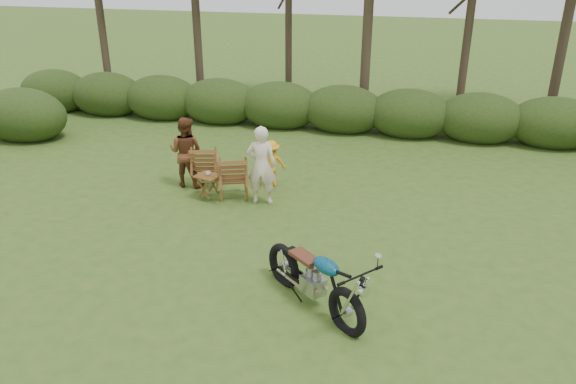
% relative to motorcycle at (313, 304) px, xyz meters
% --- Properties ---
extents(ground, '(80.00, 80.00, 0.00)m').
position_rel_motorcycle_xyz_m(ground, '(-0.95, 0.28, 0.00)').
color(ground, '#334F1A').
rests_on(ground, ground).
extents(motorcycle, '(2.26, 2.10, 1.28)m').
position_rel_motorcycle_xyz_m(motorcycle, '(0.00, 0.00, 0.00)').
color(motorcycle, '#0C749E').
rests_on(motorcycle, ground).
extents(lawn_chair_right, '(0.91, 0.91, 1.03)m').
position_rel_motorcycle_xyz_m(lawn_chair_right, '(-2.57, 3.66, 0.00)').
color(lawn_chair_right, brown).
rests_on(lawn_chair_right, ground).
extents(lawn_chair_left, '(0.85, 0.85, 1.01)m').
position_rel_motorcycle_xyz_m(lawn_chair_left, '(-3.44, 4.21, 0.00)').
color(lawn_chair_left, brown).
rests_on(lawn_chair_left, ground).
extents(side_table, '(0.65, 0.60, 0.56)m').
position_rel_motorcycle_xyz_m(side_table, '(-3.09, 3.44, 0.28)').
color(side_table, '#5C2F17').
rests_on(side_table, ground).
extents(cup, '(0.15, 0.15, 0.09)m').
position_rel_motorcycle_xyz_m(cup, '(-3.08, 3.45, 0.61)').
color(cup, beige).
rests_on(cup, side_table).
extents(adult_a, '(0.69, 0.50, 1.77)m').
position_rel_motorcycle_xyz_m(adult_a, '(-1.86, 3.53, 0.00)').
color(adult_a, '#F0DBC6').
rests_on(adult_a, ground).
extents(adult_b, '(0.83, 0.66, 1.67)m').
position_rel_motorcycle_xyz_m(adult_b, '(-3.85, 4.06, 0.00)').
color(adult_b, brown).
rests_on(adult_b, ground).
extents(child, '(0.83, 0.74, 1.12)m').
position_rel_motorcycle_xyz_m(child, '(-1.92, 4.49, 0.00)').
color(child, orange).
rests_on(child, ground).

